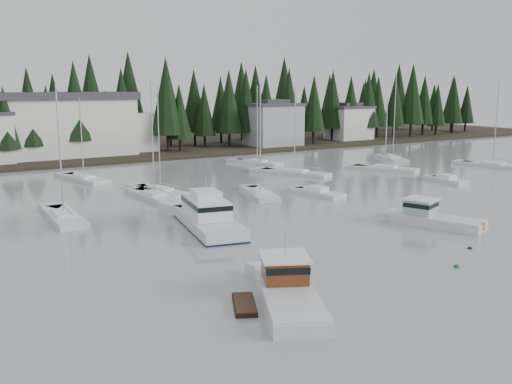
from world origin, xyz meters
TOP-DOWN VIEW (x-y plane):
  - ground at (0.00, 0.00)m, footprint 260.00×260.00m
  - far_shore_land at (0.00, 97.00)m, footprint 240.00×54.00m
  - conifer_treeline at (0.00, 86.00)m, footprint 200.00×22.00m
  - house_east_a at (36.00, 78.00)m, footprint 10.60×8.48m
  - house_east_b at (58.00, 80.00)m, footprint 9.54×7.42m
  - harbor_inn at (-2.96, 82.34)m, footprint 29.50×11.50m
  - lobster_boat_brown at (-10.15, 6.96)m, footprint 7.09×9.79m
  - cabin_cruiser_center at (-5.95, 25.30)m, footprint 6.02×12.47m
  - lobster_boat_teal at (11.86, 15.29)m, footprint 5.48×8.58m
  - sailboat_1 at (49.70, 36.45)m, footprint 4.97×10.18m
  - sailboat_3 at (32.63, 42.60)m, footprint 7.08×10.02m
  - sailboat_4 at (-4.95, 40.29)m, footprint 2.92×9.69m
  - sailboat_5 at (-16.04, 35.41)m, footprint 2.97×9.99m
  - sailboat_6 at (-8.23, 57.11)m, footprint 4.64×10.26m
  - sailboat_7 at (42.47, 50.75)m, footprint 5.65×8.52m
  - sailboat_8 at (20.12, 58.66)m, footprint 5.38×9.25m
  - sailboat_9 at (18.77, 46.48)m, footprint 7.11×10.76m
  - sailboat_11 at (6.05, 35.49)m, footprint 4.89×8.93m
  - sailboat_12 at (-3.14, 42.94)m, footprint 4.37×9.71m
  - runabout_1 at (11.98, 32.35)m, footprint 3.24×7.11m
  - runabout_2 at (32.01, 30.48)m, footprint 2.43×5.74m
  - mooring_buoy_green at (3.67, 6.03)m, footprint 0.42×0.42m
  - mooring_buoy_dark at (8.31, 8.52)m, footprint 0.38×0.38m

SIDE VIEW (x-z plane):
  - ground at x=0.00m, z-range 0.00..0.00m
  - far_shore_land at x=0.00m, z-range -0.50..0.50m
  - conifer_treeline at x=0.00m, z-range -10.00..10.00m
  - mooring_buoy_green at x=3.67m, z-range -0.21..0.21m
  - mooring_buoy_dark at x=8.31m, z-range -0.19..0.19m
  - sailboat_3 at x=32.63m, z-range -5.52..5.62m
  - sailboat_6 at x=-8.23m, z-range -5.64..5.76m
  - sailboat_9 at x=18.77m, z-range -6.36..6.48m
  - sailboat_5 at x=-16.04m, z-range -6.54..6.69m
  - sailboat_1 at x=49.70m, z-range -6.92..7.07m
  - sailboat_12 at x=-3.14m, z-range -6.45..6.60m
  - sailboat_8 at x=20.12m, z-range -6.46..6.61m
  - sailboat_11 at x=6.05m, z-range -6.53..6.69m
  - sailboat_4 at x=-4.95m, z-range -6.87..7.03m
  - sailboat_7 at x=42.47m, z-range -7.40..7.60m
  - runabout_2 at x=32.01m, z-range -0.58..0.84m
  - runabout_1 at x=11.98m, z-range -0.58..0.84m
  - lobster_boat_brown at x=-10.15m, z-range -1.79..2.84m
  - lobster_boat_teal at x=11.86m, z-range -1.72..2.79m
  - cabin_cruiser_center at x=-5.95m, z-range -1.80..3.34m
  - house_east_b at x=58.00m, z-range 0.28..8.53m
  - house_east_a at x=36.00m, z-range 0.28..9.53m
  - harbor_inn at x=-2.96m, z-range 0.33..11.23m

